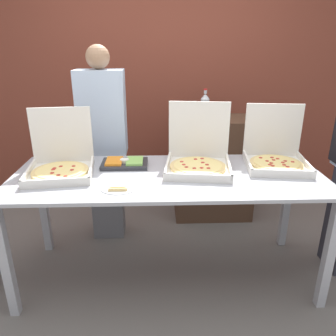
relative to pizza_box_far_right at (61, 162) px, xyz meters
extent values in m
plane|color=slate|center=(0.77, -0.07, -0.94)|extent=(16.00, 16.00, 0.00)
cube|color=brown|center=(0.77, 1.63, 0.46)|extent=(10.00, 0.06, 2.80)
cube|color=#A8AAB2|center=(0.77, -0.07, -0.09)|extent=(2.21, 0.86, 0.02)
cube|color=#A8AAB2|center=(-0.29, -0.45, -0.52)|extent=(0.06, 0.06, 0.83)
cube|color=#A8AAB2|center=(1.82, -0.45, -0.52)|extent=(0.06, 0.06, 0.83)
cube|color=#A8AAB2|center=(-0.29, 0.31, -0.52)|extent=(0.06, 0.06, 0.83)
cube|color=#A8AAB2|center=(1.82, 0.31, -0.52)|extent=(0.06, 0.06, 0.83)
cube|color=silver|center=(0.01, -0.06, -0.07)|extent=(0.49, 0.49, 0.02)
cube|color=silver|center=(0.03, -0.27, -0.04)|extent=(0.44, 0.07, 0.04)
cube|color=silver|center=(-0.21, -0.08, -0.04)|extent=(0.07, 0.44, 0.04)
cube|color=silver|center=(0.22, -0.03, -0.04)|extent=(0.07, 0.44, 0.04)
cube|color=silver|center=(-0.02, 0.17, 0.15)|extent=(0.44, 0.07, 0.42)
cylinder|color=#E5C17A|center=(0.01, -0.06, -0.05)|extent=(0.39, 0.39, 0.02)
cylinder|color=#F4D67F|center=(0.01, -0.06, -0.04)|extent=(0.34, 0.34, 0.00)
cylinder|color=#B22D23|center=(0.09, -0.07, -0.04)|extent=(0.03, 0.03, 0.00)
cylinder|color=#B22D23|center=(0.09, 0.01, -0.04)|extent=(0.03, 0.03, 0.00)
cylinder|color=#B22D23|center=(-0.01, 0.01, -0.04)|extent=(0.03, 0.03, 0.00)
cylinder|color=#B22D23|center=(-0.04, -0.03, -0.04)|extent=(0.03, 0.03, 0.00)
cylinder|color=#B22D23|center=(-0.04, -0.05, -0.04)|extent=(0.03, 0.03, 0.00)
cylinder|color=#B22D23|center=(-0.03, -0.12, -0.04)|extent=(0.03, 0.03, 0.00)
cylinder|color=#B22D23|center=(0.02, -0.16, -0.04)|extent=(0.03, 0.03, 0.00)
cylinder|color=#B22D23|center=(0.08, -0.18, -0.04)|extent=(0.03, 0.03, 0.00)
cube|color=silver|center=(0.99, 0.00, -0.07)|extent=(0.52, 0.52, 0.02)
cube|color=silver|center=(0.96, -0.22, -0.04)|extent=(0.47, 0.07, 0.04)
cube|color=silver|center=(0.77, 0.03, -0.04)|extent=(0.07, 0.47, 0.04)
cube|color=silver|center=(1.21, -0.02, -0.04)|extent=(0.07, 0.47, 0.04)
cube|color=silver|center=(1.02, 0.24, 0.16)|extent=(0.47, 0.07, 0.44)
cylinder|color=#E5C17A|center=(0.99, 0.00, -0.05)|extent=(0.41, 0.41, 0.02)
cylinder|color=#F4D67F|center=(0.99, 0.00, -0.04)|extent=(0.35, 0.35, 0.00)
cylinder|color=#B22D23|center=(1.06, 0.00, -0.04)|extent=(0.03, 0.03, 0.00)
cylinder|color=#B22D23|center=(1.03, 0.05, -0.04)|extent=(0.03, 0.03, 0.00)
cylinder|color=#B22D23|center=(1.04, 0.14, -0.04)|extent=(0.03, 0.03, 0.00)
cylinder|color=#B22D23|center=(0.99, 0.13, -0.04)|extent=(0.03, 0.03, 0.00)
cylinder|color=#B22D23|center=(0.88, 0.08, -0.04)|extent=(0.03, 0.03, 0.00)
cylinder|color=#B22D23|center=(0.89, 0.01, -0.04)|extent=(0.03, 0.03, 0.00)
cylinder|color=#B22D23|center=(0.90, -0.04, -0.04)|extent=(0.03, 0.03, 0.00)
cylinder|color=#B22D23|center=(0.96, -0.06, -0.04)|extent=(0.03, 0.03, 0.00)
cylinder|color=#B22D23|center=(1.01, -0.06, -0.04)|extent=(0.03, 0.03, 0.00)
cylinder|color=#B22D23|center=(1.06, -0.07, -0.04)|extent=(0.03, 0.03, 0.00)
cube|color=silver|center=(1.59, 0.05, -0.07)|extent=(0.49, 0.49, 0.02)
cube|color=silver|center=(1.56, -0.17, -0.04)|extent=(0.44, 0.07, 0.04)
cube|color=silver|center=(1.38, 0.07, -0.04)|extent=(0.07, 0.44, 0.04)
cube|color=silver|center=(1.80, 0.02, -0.04)|extent=(0.07, 0.44, 0.04)
cube|color=silver|center=(1.61, 0.27, 0.15)|extent=(0.44, 0.07, 0.42)
cylinder|color=#E5C17A|center=(1.59, 0.05, -0.05)|extent=(0.39, 0.39, 0.02)
cylinder|color=#F4D67F|center=(1.59, 0.05, -0.04)|extent=(0.33, 0.33, 0.00)
cylinder|color=#B22D23|center=(1.71, 0.04, -0.04)|extent=(0.03, 0.03, 0.00)
cylinder|color=#B22D23|center=(1.66, 0.06, -0.04)|extent=(0.03, 0.03, 0.00)
cylinder|color=#B22D23|center=(1.62, 0.12, -0.04)|extent=(0.03, 0.03, 0.00)
cylinder|color=#B22D23|center=(1.59, 0.15, -0.04)|extent=(0.03, 0.03, 0.00)
cylinder|color=#B22D23|center=(1.58, 0.09, -0.04)|extent=(0.03, 0.03, 0.00)
cylinder|color=#B22D23|center=(1.50, 0.14, -0.04)|extent=(0.03, 0.03, 0.00)
cylinder|color=#B22D23|center=(1.52, 0.07, -0.04)|extent=(0.03, 0.03, 0.00)
cylinder|color=#B22D23|center=(1.54, 0.02, -0.04)|extent=(0.03, 0.03, 0.00)
cylinder|color=#B22D23|center=(1.52, -0.01, -0.04)|extent=(0.03, 0.03, 0.00)
cylinder|color=#B22D23|center=(1.53, -0.03, -0.04)|extent=(0.03, 0.03, 0.00)
cylinder|color=#B22D23|center=(1.63, -0.06, -0.04)|extent=(0.03, 0.03, 0.00)
cylinder|color=#B22D23|center=(1.62, -0.02, -0.04)|extent=(0.03, 0.03, 0.00)
cylinder|color=#B22D23|center=(1.63, 0.03, -0.04)|extent=(0.03, 0.03, 0.00)
cylinder|color=white|center=(0.44, -0.27, -0.08)|extent=(0.25, 0.25, 0.01)
cube|color=#E5C17A|center=(0.44, -0.27, -0.06)|extent=(0.12, 0.17, 0.02)
cube|color=#F4D67F|center=(0.44, -0.28, -0.05)|extent=(0.09, 0.12, 0.01)
cube|color=#28282D|center=(0.44, 0.12, -0.06)|extent=(0.35, 0.23, 0.03)
cube|color=orange|center=(0.37, 0.12, -0.04)|extent=(0.12, 0.18, 0.02)
cube|color=#8CC65B|center=(0.52, 0.12, -0.04)|extent=(0.12, 0.18, 0.02)
cylinder|color=white|center=(0.44, 0.12, -0.04)|extent=(0.07, 0.07, 0.02)
cube|color=#4C3323|center=(1.27, 0.93, -0.41)|extent=(0.79, 0.46, 1.04)
cylinder|color=#B7BCC1|center=(1.15, 0.88, 0.20)|extent=(0.08, 0.08, 0.20)
cone|color=#B7BCC1|center=(1.15, 0.88, 0.33)|extent=(0.08, 0.08, 0.05)
cylinder|color=#B7BCC1|center=(1.15, 0.88, 0.37)|extent=(0.03, 0.03, 0.03)
cylinder|color=red|center=(1.15, 0.88, 0.39)|extent=(0.03, 0.03, 0.01)
cylinder|color=silver|center=(1.57, 0.75, 0.17)|extent=(0.07, 0.07, 0.12)
cylinder|color=silver|center=(1.57, 0.75, 0.23)|extent=(0.06, 0.06, 0.00)
cylinder|color=#334CB2|center=(0.98, 0.90, 0.17)|extent=(0.07, 0.07, 0.12)
cylinder|color=silver|center=(0.98, 0.90, 0.23)|extent=(0.06, 0.06, 0.00)
cube|color=slate|center=(0.23, 0.55, -0.52)|extent=(0.28, 0.20, 0.83)
cube|color=silver|center=(0.23, 0.55, 0.25)|extent=(0.40, 0.22, 0.70)
sphere|color=#9E7556|center=(0.23, 0.55, 0.69)|extent=(0.19, 0.19, 0.19)
camera|label=1|loc=(0.69, -2.23, 0.80)|focal=35.00mm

